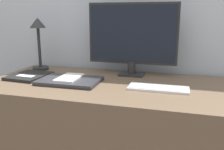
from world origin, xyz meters
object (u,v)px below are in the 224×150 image
at_px(keyboard, 158,88).
at_px(ereader, 69,77).
at_px(desk_lamp, 38,35).
at_px(monitor, 132,37).
at_px(laptop, 70,81).
at_px(notebook, 29,76).

relative_size(keyboard, ereader, 1.56).
bearing_deg(desk_lamp, monitor, 1.20).
bearing_deg(laptop, monitor, 42.13).
distance_m(laptop, notebook, 0.29).
height_order(keyboard, ereader, ereader).
relative_size(monitor, keyboard, 1.80).
height_order(laptop, desk_lamp, desk_lamp).
xyz_separation_m(keyboard, desk_lamp, (-0.84, 0.25, 0.23)).
xyz_separation_m(monitor, notebook, (-0.59, -0.23, -0.23)).
bearing_deg(keyboard, laptop, -179.37).
bearing_deg(monitor, laptop, -137.87).
bearing_deg(ereader, laptop, -60.18).
height_order(ereader, desk_lamp, desk_lamp).
bearing_deg(ereader, monitor, 40.13).
distance_m(keyboard, notebook, 0.78).
bearing_deg(ereader, keyboard, -0.80).
distance_m(monitor, laptop, 0.46).
xyz_separation_m(ereader, desk_lamp, (-0.34, 0.24, 0.21)).
relative_size(desk_lamp, notebook, 1.39).
bearing_deg(laptop, desk_lamp, 143.16).
height_order(desk_lamp, notebook, desk_lamp).
distance_m(monitor, desk_lamp, 0.64).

